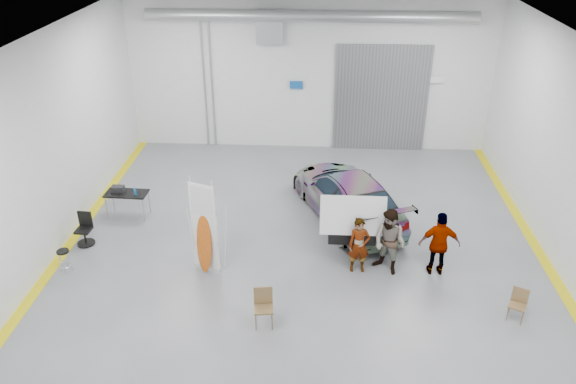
# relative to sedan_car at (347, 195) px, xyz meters

# --- Properties ---
(ground) EXTENTS (16.00, 16.00, 0.00)m
(ground) POSITION_rel_sedan_car_xyz_m (-1.36, -2.44, -0.77)
(ground) COLOR slate
(ground) RESTS_ON ground
(room_shell) EXTENTS (14.02, 16.18, 6.01)m
(room_shell) POSITION_rel_sedan_car_xyz_m (-1.12, -0.22, 3.31)
(room_shell) COLOR silver
(room_shell) RESTS_ON ground
(sedan_car) EXTENTS (4.03, 5.70, 1.53)m
(sedan_car) POSITION_rel_sedan_car_xyz_m (0.00, 0.00, 0.00)
(sedan_car) COLOR silver
(sedan_car) RESTS_ON ground
(person_a) EXTENTS (0.61, 0.42, 1.61)m
(person_a) POSITION_rel_sedan_car_xyz_m (0.20, -2.94, 0.04)
(person_a) COLOR #856548
(person_a) RESTS_ON ground
(person_b) EXTENTS (1.16, 1.13, 1.89)m
(person_b) POSITION_rel_sedan_car_xyz_m (1.00, -2.94, 0.18)
(person_b) COLOR slate
(person_b) RESTS_ON ground
(person_c) EXTENTS (1.08, 0.46, 1.86)m
(person_c) POSITION_rel_sedan_car_xyz_m (2.32, -2.94, 0.17)
(person_c) COLOR #A35E36
(person_c) RESTS_ON ground
(surfboard_display) EXTENTS (0.75, 0.42, 2.80)m
(surfboard_display) POSITION_rel_sedan_car_xyz_m (-3.84, -3.20, 0.37)
(surfboard_display) COLOR white
(surfboard_display) RESTS_ON ground
(folding_chair_near) EXTENTS (0.50, 0.52, 0.94)m
(folding_chair_near) POSITION_rel_sedan_car_xyz_m (-2.15, -5.28, -0.47)
(folding_chair_near) COLOR brown
(folding_chair_near) RESTS_ON ground
(folding_chair_far) EXTENTS (0.51, 0.55, 0.81)m
(folding_chair_far) POSITION_rel_sedan_car_xyz_m (3.91, -4.74, -0.51)
(folding_chair_far) COLOR brown
(folding_chair_far) RESTS_ON ground
(shop_stool) EXTENTS (0.34, 0.34, 0.67)m
(shop_stool) POSITION_rel_sedan_car_xyz_m (-7.75, -3.45, -0.43)
(shop_stool) COLOR black
(shop_stool) RESTS_ON ground
(work_table) EXTENTS (1.34, 0.71, 1.07)m
(work_table) POSITION_rel_sedan_car_xyz_m (-7.02, -0.37, 0.06)
(work_table) COLOR gray
(work_table) RESTS_ON ground
(office_chair) EXTENTS (0.52, 0.52, 0.97)m
(office_chair) POSITION_rel_sedan_car_xyz_m (-7.72, -2.03, -0.34)
(office_chair) COLOR black
(office_chair) RESTS_ON ground
(trunk_lid) EXTENTS (1.79, 1.08, 0.04)m
(trunk_lid) POSITION_rel_sedan_car_xyz_m (0.00, -2.39, 0.79)
(trunk_lid) COLOR silver
(trunk_lid) RESTS_ON sedan_car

